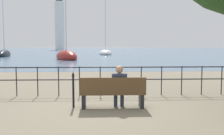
{
  "coord_description": "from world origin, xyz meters",
  "views": [
    {
      "loc": [
        -0.32,
        -7.08,
        1.78
      ],
      "look_at": [
        0.0,
        0.5,
        1.12
      ],
      "focal_mm": 40.0,
      "sensor_mm": 36.0,
      "label": 1
    }
  ],
  "objects": [
    {
      "name": "sailboat_2",
      "position": [
        -16.75,
        35.84,
        0.4
      ],
      "size": [
        3.06,
        7.47,
        13.05
      ],
      "rotation": [
        0.0,
        0.0,
        0.2
      ],
      "color": "black",
      "rests_on": "ground_plane"
    },
    {
      "name": "promenade_railing",
      "position": [
        0.0,
        1.78,
        0.7
      ],
      "size": [
        12.61,
        0.04,
        1.05
      ],
      "color": "black",
      "rests_on": "ground_plane"
    },
    {
      "name": "harbor_lighthouse",
      "position": [
        -18.37,
        102.47,
        11.77
      ],
      "size": [
        4.02,
        4.02,
        25.3
      ],
      "color": "white",
      "rests_on": "ground_plane"
    },
    {
      "name": "harbor_water",
      "position": [
        0.0,
        160.05,
        0.0
      ],
      "size": [
        600.0,
        300.0,
        0.01
      ],
      "color": "slate",
      "rests_on": "ground_plane"
    },
    {
      "name": "ground_plane",
      "position": [
        0.0,
        0.0,
        0.0
      ],
      "size": [
        1000.0,
        1000.0,
        0.0
      ],
      "primitive_type": "plane",
      "color": "#7A705B"
    },
    {
      "name": "closed_umbrella",
      "position": [
        -1.14,
        0.06,
        0.58
      ],
      "size": [
        0.09,
        0.09,
        1.05
      ],
      "color": "black",
      "rests_on": "ground_plane"
    },
    {
      "name": "park_bench",
      "position": [
        0.0,
        -0.06,
        0.44
      ],
      "size": [
        1.86,
        0.45,
        0.9
      ],
      "color": "brown",
      "rests_on": "ground_plane"
    },
    {
      "name": "seated_person_left",
      "position": [
        0.19,
        0.01,
        0.68
      ],
      "size": [
        0.43,
        0.35,
        1.22
      ],
      "color": "#2D3347",
      "rests_on": "ground_plane"
    },
    {
      "name": "sailboat_3",
      "position": [
        -4.9,
        25.66,
        0.38
      ],
      "size": [
        4.36,
        5.95,
        9.03
      ],
      "rotation": [
        0.0,
        0.0,
        0.44
      ],
      "color": "maroon",
      "rests_on": "ground_plane"
    },
    {
      "name": "sailboat_0",
      "position": [
        0.46,
        43.24,
        0.35
      ],
      "size": [
        2.67,
        5.15,
        11.43
      ],
      "rotation": [
        0.0,
        0.0,
        0.02
      ],
      "color": "white",
      "rests_on": "ground_plane"
    }
  ]
}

